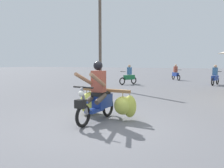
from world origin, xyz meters
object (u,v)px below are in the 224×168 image
Objects in this scene: motorbike_distant_ahead_right at (176,74)px; utility_pole at (100,41)px; motorbike_distant_far_ahead at (129,76)px; motorbike_main_loaded at (100,101)px; motorbike_distant_ahead_left at (215,77)px.

motorbike_distant_ahead_right is 8.97m from utility_pole.
motorbike_main_loaded is at bearing -75.36° from motorbike_distant_far_ahead.
utility_pole reaches higher than motorbike_distant_far_ahead.
motorbike_distant_far_ahead is (-5.60, -1.74, 0.00)m from motorbike_distant_ahead_left.
utility_pole is (-6.57, -4.35, 2.26)m from motorbike_distant_ahead_left.
motorbike_distant_ahead_right is at bearing 130.63° from motorbike_distant_ahead_left.
motorbike_distant_ahead_left and motorbike_distant_ahead_right have the same top height.
motorbike_distant_ahead_right and motorbike_distant_far_ahead have the same top height.
motorbike_main_loaded is 1.35× the size of motorbike_distant_ahead_right.
utility_pole is at bearing -110.45° from motorbike_distant_far_ahead.
utility_pole is (-0.97, -2.60, 2.26)m from motorbike_distant_far_ahead.
motorbike_main_loaded is 9.71m from motorbike_distant_far_ahead.
utility_pole reaches higher than motorbike_main_loaded.
utility_pole is at bearing -113.63° from motorbike_distant_ahead_right.
motorbike_distant_ahead_left is 1.07× the size of motorbike_distant_far_ahead.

